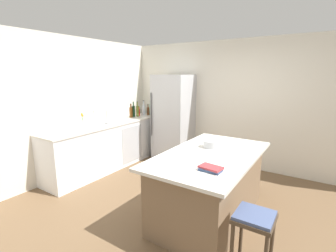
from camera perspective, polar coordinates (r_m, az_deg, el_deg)
The scene contains 19 objects.
ground_plane at distance 3.68m, azimuth 2.38°, elevation -19.25°, with size 7.20×7.20×0.00m, color brown.
wall_rear at distance 5.24m, azimuth 15.30°, elevation 4.96°, with size 6.00×0.10×2.60m, color silver.
wall_left at distance 4.91m, azimuth -22.89°, elevation 3.97°, with size 0.10×6.00×2.60m, color silver.
counter_run_left at distance 5.21m, azimuth -13.59°, elevation -4.31°, with size 0.66×2.85×0.94m.
kitchen_island at distance 3.39m, azimuth 9.73°, elevation -13.57°, with size 1.09×1.93×0.90m.
refrigerator at distance 5.45m, azimuth 1.29°, elevation 1.94°, with size 0.77×0.73×1.90m.
bar_stool at distance 2.59m, azimuth 19.56°, elevation -21.11°, with size 0.36×0.36×0.64m.
sink_faucet at distance 4.91m, azimuth -16.92°, elevation 2.00°, with size 0.15×0.05×0.30m.
flower_vase at distance 4.61m, azimuth -19.43°, elevation 0.35°, with size 0.09×0.09×0.30m.
paper_towel_roll at distance 5.01m, azimuth -13.90°, elevation 2.08°, with size 0.14×0.14×0.31m.
gin_bottle at distance 5.99m, azimuth -4.12°, elevation 3.98°, with size 0.08×0.08×0.34m.
syrup_bottle at distance 5.92m, azimuth -4.72°, elevation 3.58°, with size 0.07×0.07×0.27m.
soda_bottle at distance 5.88m, azimuth -5.74°, elevation 3.90°, with size 0.08×0.08×0.36m.
hot_sauce_bottle at distance 5.84m, azimuth -6.82°, elevation 3.26°, with size 0.05×0.05×0.22m.
olive_oil_bottle at distance 5.74m, azimuth -7.20°, elevation 3.56°, with size 0.06×0.06×0.35m.
wine_bottle at distance 5.70m, azimuth -8.12°, elevation 3.54°, with size 0.07×0.07×0.35m.
whiskey_bottle at distance 5.63m, azimuth -8.71°, elevation 3.30°, with size 0.07×0.07×0.31m.
cookbook_stack at distance 2.66m, azimuth 10.03°, elevation -9.84°, with size 0.26×0.18×0.05m.
mixing_bowl at distance 3.48m, azimuth 10.16°, elevation -4.16°, with size 0.24×0.24×0.10m.
Camera 1 is at (1.60, -2.70, 1.91)m, focal length 25.89 mm.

